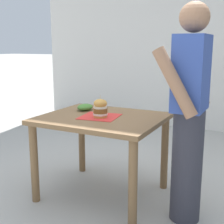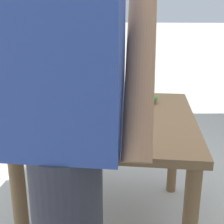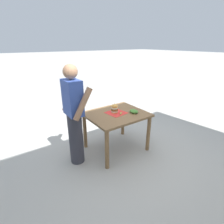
% 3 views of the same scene
% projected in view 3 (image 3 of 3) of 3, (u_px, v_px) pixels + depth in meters
% --- Properties ---
extents(ground_plane, '(80.00, 80.00, 0.00)m').
position_uv_depth(ground_plane, '(116.00, 148.00, 3.51)').
color(ground_plane, '#ADAAA3').
extents(patio_table, '(0.90, 1.07, 0.76)m').
position_uv_depth(patio_table, '(116.00, 119.00, 3.27)').
color(patio_table, brown).
rests_on(patio_table, ground).
extents(serving_paper, '(0.37, 0.37, 0.00)m').
position_uv_depth(serving_paper, '(116.00, 113.00, 3.25)').
color(serving_paper, red).
rests_on(serving_paper, patio_table).
extents(sandwich, '(0.13, 0.13, 0.20)m').
position_uv_depth(sandwich, '(114.00, 108.00, 3.23)').
color(sandwich, gold).
rests_on(sandwich, serving_paper).
extents(pickle_spear, '(0.07, 0.07, 0.02)m').
position_uv_depth(pickle_spear, '(121.00, 113.00, 3.19)').
color(pickle_spear, '#8EA83D').
rests_on(pickle_spear, serving_paper).
extents(side_salad, '(0.18, 0.14, 0.06)m').
position_uv_depth(side_salad, '(134.00, 111.00, 3.24)').
color(side_salad, '#477F33').
rests_on(side_salad, patio_table).
extents(diner_across_table, '(0.55, 0.35, 1.69)m').
position_uv_depth(diner_across_table, '(74.00, 115.00, 2.81)').
color(diner_across_table, '#33333D').
rests_on(diner_across_table, ground).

